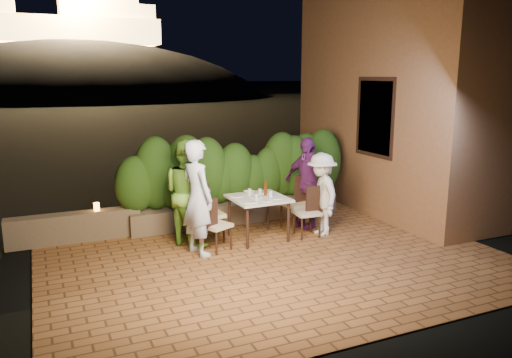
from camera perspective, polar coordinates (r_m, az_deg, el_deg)
ground at (r=7.78m, az=2.82°, el=-9.54°), size 400.00×400.00×0.00m
terrace_floor at (r=8.22m, az=1.23°, el=-8.75°), size 7.00×6.00×0.15m
building_wall at (r=10.91m, az=15.40°, el=9.77°), size 1.60×5.00×5.00m
window_pane at (r=10.06m, az=13.58°, el=6.86°), size 0.08×1.00×1.40m
window_frame at (r=10.06m, az=13.53°, el=6.86°), size 0.06×1.15×1.55m
planter at (r=9.78m, az=-2.19°, el=-3.67°), size 4.20×0.55×0.40m
hedge at (r=9.61m, az=-2.23°, el=0.64°), size 4.00×0.70×1.10m
parapet at (r=9.14m, az=-20.01°, el=-5.20°), size 2.20×0.30×0.50m
hill at (r=67.02m, az=-19.39°, el=5.34°), size 52.00×40.00×22.00m
fortress at (r=67.11m, az=-20.27°, el=17.72°), size 26.00×8.00×8.00m
dining_table at (r=8.68m, az=0.27°, el=-4.49°), size 0.95×0.95×0.75m
plate_nw at (r=8.25m, az=-0.60°, el=-2.62°), size 0.24×0.24×0.01m
plate_sw at (r=8.65m, az=-2.23°, el=-1.94°), size 0.24×0.24×0.01m
plate_ne at (r=8.51m, az=2.32°, el=-2.17°), size 0.24×0.24×0.01m
plate_se at (r=8.91m, az=1.07°, el=-1.52°), size 0.24×0.24×0.01m
plate_centre at (r=8.59m, az=0.04°, el=-2.04°), size 0.24×0.24×0.01m
plate_front at (r=8.34m, az=1.34°, el=-2.47°), size 0.21×0.21×0.01m
glass_nw at (r=8.39m, az=0.06°, el=-2.05°), size 0.06×0.06×0.10m
glass_sw at (r=8.71m, az=-0.74°, el=-1.48°), size 0.07×0.07×0.12m
glass_ne at (r=8.55m, az=1.68°, el=-1.73°), size 0.07×0.07×0.12m
glass_se at (r=8.78m, az=0.46°, el=-1.42°), size 0.06×0.06×0.10m
beer_bottle at (r=8.68m, az=1.09°, el=-0.97°), size 0.05×0.05×0.28m
bowl at (r=8.84m, az=-0.77°, el=-1.52°), size 0.21×0.21×0.05m
chair_left_front at (r=8.14m, az=-4.57°, el=-5.16°), size 0.55×0.55×0.88m
chair_left_back at (r=8.53m, az=-5.46°, el=-3.90°), size 0.51×0.51×1.02m
chair_right_front at (r=8.86m, az=5.83°, el=-3.72°), size 0.45×0.45×0.90m
chair_right_back at (r=9.26m, az=4.59°, el=-2.69°), size 0.55×0.55×1.00m
diner_blue at (r=7.87m, az=-6.71°, el=-2.16°), size 0.61×0.77×1.84m
diner_green at (r=8.36m, az=-7.84°, el=-1.56°), size 0.97×1.07×1.79m
diner_white at (r=8.90m, az=7.47°, el=-1.75°), size 0.67×1.02×1.48m
diner_purple at (r=9.30m, az=5.78°, el=-0.43°), size 0.74×1.08×1.70m
parapet_lamp at (r=9.09m, az=-17.76°, el=-3.05°), size 0.10×0.10×0.14m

